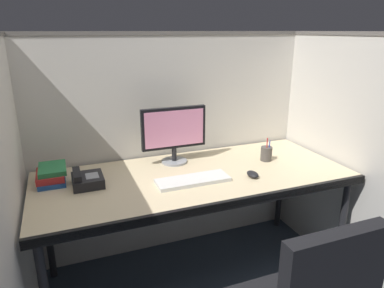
% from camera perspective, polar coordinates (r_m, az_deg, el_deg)
% --- Properties ---
extents(cubicle_partition_rear, '(2.21, 0.06, 1.57)m').
position_cam_1_polar(cubicle_partition_rear, '(2.51, -3.27, -0.21)').
color(cubicle_partition_rear, beige).
rests_on(cubicle_partition_rear, ground).
extents(cubicle_partition_left, '(0.06, 1.41, 1.57)m').
position_cam_1_polar(cubicle_partition_left, '(1.91, -27.44, -8.41)').
color(cubicle_partition_left, beige).
rests_on(cubicle_partition_left, ground).
extents(cubicle_partition_right, '(0.06, 1.41, 1.57)m').
position_cam_1_polar(cubicle_partition_right, '(2.56, 22.53, -1.23)').
color(cubicle_partition_right, beige).
rests_on(cubicle_partition_right, ground).
extents(desk, '(1.90, 0.80, 0.74)m').
position_cam_1_polar(desk, '(2.15, 0.61, -6.32)').
color(desk, beige).
rests_on(desk, ground).
extents(monitor_center, '(0.43, 0.17, 0.37)m').
position_cam_1_polar(monitor_center, '(2.26, -2.99, 2.09)').
color(monitor_center, gray).
rests_on(monitor_center, desk).
extents(keyboard_main, '(0.43, 0.15, 0.02)m').
position_cam_1_polar(keyboard_main, '(2.03, 0.14, -5.95)').
color(keyboard_main, silver).
rests_on(keyboard_main, desk).
extents(computer_mouse, '(0.06, 0.10, 0.04)m').
position_cam_1_polar(computer_mouse, '(2.12, 9.92, -4.91)').
color(computer_mouse, black).
rests_on(computer_mouse, desk).
extents(pen_cup, '(0.08, 0.08, 0.16)m').
position_cam_1_polar(pen_cup, '(2.39, 12.09, -1.54)').
color(pen_cup, '#4C4742').
rests_on(pen_cup, desk).
extents(desk_phone, '(0.17, 0.19, 0.09)m').
position_cam_1_polar(desk_phone, '(2.07, -16.89, -5.63)').
color(desk_phone, black).
rests_on(desk_phone, desk).
extents(book_stack, '(0.16, 0.23, 0.09)m').
position_cam_1_polar(book_stack, '(2.17, -22.08, -4.69)').
color(book_stack, '#1E478C').
rests_on(book_stack, desk).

